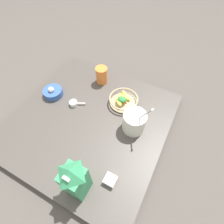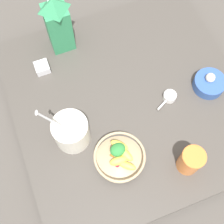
{
  "view_description": "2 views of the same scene",
  "coord_description": "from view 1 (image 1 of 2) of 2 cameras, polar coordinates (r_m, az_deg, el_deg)",
  "views": [
    {
      "loc": [
        0.4,
        -0.46,
        0.95
      ],
      "look_at": [
        0.13,
        0.06,
        0.13
      ],
      "focal_mm": 28.0,
      "sensor_mm": 36.0,
      "label": 1
    },
    {
      "loc": [
        0.26,
        0.49,
        1.18
      ],
      "look_at": [
        0.1,
        0.06,
        0.13
      ],
      "focal_mm": 50.0,
      "sensor_mm": 36.0,
      "label": 2
    }
  ],
  "objects": [
    {
      "name": "milk_carton",
      "position": [
        0.81,
        -12.0,
        -20.91
      ],
      "size": [
        0.09,
        0.09,
        0.27
      ],
      "color": "#338C59",
      "rests_on": "countertop"
    },
    {
      "name": "yogurt_tub",
      "position": [
        1.0,
        7.27,
        -2.99
      ],
      "size": [
        0.16,
        0.13,
        0.27
      ],
      "color": "silver",
      "rests_on": "countertop"
    },
    {
      "name": "ground_plane",
      "position": [
        1.13,
        -7.2,
        -3.83
      ],
      "size": [
        6.0,
        6.0,
        0.0
      ],
      "primitive_type": "plane",
      "color": "#4C4742"
    },
    {
      "name": "spice_jar",
      "position": [
        0.92,
        -0.58,
        -21.35
      ],
      "size": [
        0.06,
        0.06,
        0.03
      ],
      "color": "silver",
      "rests_on": "countertop"
    },
    {
      "name": "fruit_bowl",
      "position": [
        1.14,
        3.73,
        3.98
      ],
      "size": [
        0.19,
        0.19,
        0.07
      ],
      "color": "tan",
      "rests_on": "countertop"
    },
    {
      "name": "measuring_scoop",
      "position": [
        1.17,
        -12.37,
        2.81
      ],
      "size": [
        0.1,
        0.06,
        0.03
      ],
      "color": "white",
      "rests_on": "countertop"
    },
    {
      "name": "garlic_bowl",
      "position": [
        1.25,
        -18.71,
        6.14
      ],
      "size": [
        0.13,
        0.13,
        0.08
      ],
      "color": "#3356A3",
      "rests_on": "countertop"
    },
    {
      "name": "countertop",
      "position": [
        1.11,
        -7.32,
        -3.19
      ],
      "size": [
        0.92,
        0.92,
        0.05
      ],
      "color": "#47423D",
      "rests_on": "ground_plane"
    },
    {
      "name": "drinking_cup",
      "position": [
        1.25,
        -3.43,
        12.04
      ],
      "size": [
        0.08,
        0.08,
        0.12
      ],
      "color": "orange",
      "rests_on": "countertop"
    }
  ]
}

